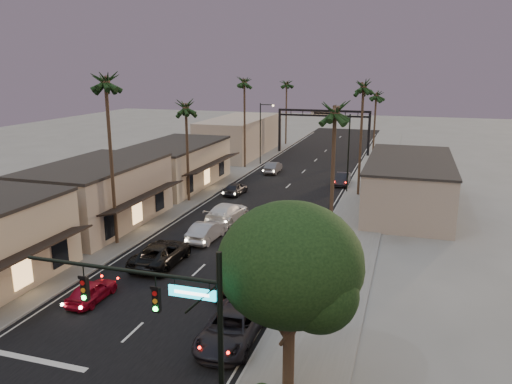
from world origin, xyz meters
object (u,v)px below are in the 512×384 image
Objects in this scene: palm_ra at (335,107)px; palm_rc at (376,92)px; arch at (324,120)px; oncoming_silver at (207,231)px; palm_lc at (186,103)px; curbside_black at (245,278)px; streetlight_left at (262,129)px; palm_rb at (364,83)px; oncoming_pickup at (162,253)px; palm_lb at (105,77)px; traffic_signal at (173,314)px; streetlight_right at (346,147)px; palm_ld at (244,79)px; palm_far at (287,82)px; curbside_near at (231,328)px; oncoming_red at (92,291)px; corner_tree at (292,269)px.

palm_rc is (0.00, 40.00, -0.97)m from palm_ra.
arch reaches higher than oncoming_silver.
palm_lc is 2.11× the size of curbside_black.
streetlight_left is 0.63× the size of palm_rb.
palm_ra is at bearing -158.70° from oncoming_pickup.
traffic_signal is at bearing -51.56° from palm_lb.
oncoming_pickup is (-11.66, -4.75, -10.60)m from palm_ra.
streetlight_right is 19.78m from palm_ld.
palm_far is 2.26× the size of curbside_near.
streetlight_right reaches higher than oncoming_silver.
traffic_signal is 24.44m from palm_lb.
streetlight_right is 0.68× the size of palm_far.
oncoming_red is 12.70m from oncoming_silver.
arch is 12.96m from palm_far.
palm_ra reaches higher than oncoming_pickup.
palm_lb is 3.91× the size of oncoming_red.
palm_lc is 24.90m from curbside_black.
oncoming_red is (4.20, -9.39, -12.72)m from palm_lb.
palm_rb reaches higher than oncoming_silver.
palm_far reaches higher than streetlight_right.
palm_lc reaches higher than corner_tree.
curbside_black is (12.80, -5.06, -12.55)m from palm_lb.
palm_rc reaches higher than streetlight_right.
traffic_signal is 7.99m from curbside_near.
palm_ra is 3.40× the size of oncoming_red.
arch is 45.22m from oncoming_silver.
palm_ld is at bearing -74.58° from oncoming_silver.
palm_lb is 2.50× the size of oncoming_pickup.
palm_far reaches higher than traffic_signal.
palm_lb reaches higher than corner_tree.
palm_rc is at bearing -105.47° from oncoming_pickup.
oncoming_pickup is (5.54, -2.75, -12.54)m from palm_lb.
streetlight_right reaches higher than oncoming_pickup.
palm_rb reaches higher than curbside_black.
streetlight_left is 1.56× the size of curbside_black.
streetlight_right is (6.92, -25.00, -0.20)m from arch.
curbside_black is at bearing -85.47° from arch.
palm_lc reaches higher than oncoming_red.
curbside_near is at bearing 168.53° from oncoming_red.
arch is at bearing 94.93° from traffic_signal.
corner_tree is 0.62× the size of palm_rb.
palm_far is at bearing -80.31° from oncoming_silver.
traffic_signal is at bearing -76.86° from streetlight_left.
oncoming_silver is at bearing -58.48° from palm_lc.
arch is (-9.48, 62.55, -0.45)m from corner_tree.
traffic_signal is 53.47m from palm_ld.
palm_rb is (-0.88, 36.55, 6.44)m from corner_tree.
palm_rb is at bearing 51.98° from palm_lb.
traffic_signal is 18.08m from oncoming_pickup.
palm_ld reaches higher than traffic_signal.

